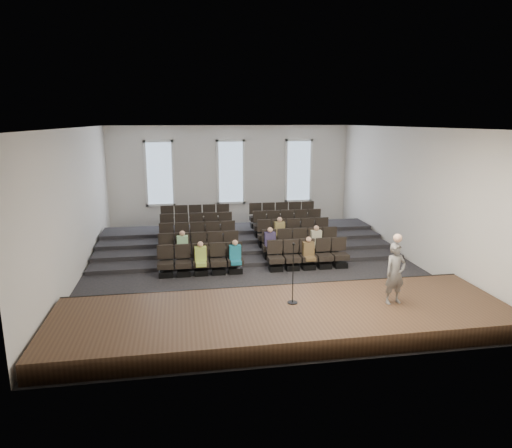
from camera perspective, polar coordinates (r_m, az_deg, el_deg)
The scene contains 14 objects.
ground at distance 16.82m, azimuth -0.38°, elevation -5.32°, with size 14.00×14.00×0.00m, color black.
ceiling at distance 15.98m, azimuth -0.40°, elevation 12.01°, with size 12.00×14.00×0.02m, color white.
wall_back at distance 23.10m, azimuth -3.18°, elevation 6.01°, with size 12.00×0.04×5.00m, color silver.
wall_front at distance 9.52m, azimuth 6.37°, elevation -4.00°, with size 12.00×0.04×5.00m, color silver.
wall_left at distance 16.38m, azimuth -21.68°, elevation 2.29°, with size 0.04×14.00×5.00m, color silver.
wall_right at distance 18.16m, azimuth 18.75°, elevation 3.47°, with size 0.04×14.00×5.00m, color silver.
stage at distance 12.06m, azimuth 3.57°, elevation -11.66°, with size 11.80×3.60×0.50m, color #442D1D.
stage_lip at distance 13.65m, azimuth 1.88°, elevation -8.63°, with size 11.80×0.06×0.52m, color black.
risers at distance 19.77m, azimuth -1.85°, elevation -1.95°, with size 11.80×4.80×0.60m.
seating_rows at distance 18.08m, azimuth -1.16°, elevation -1.77°, with size 6.80×4.70×1.67m.
windows at distance 23.01m, azimuth -3.17°, elevation 6.49°, with size 8.44×0.10×3.24m.
audience at distance 16.76m, azimuth 0.17°, elevation -2.57°, with size 5.45×2.64×1.10m.
speaker at distance 12.56m, azimuth 17.00°, elevation -5.95°, with size 0.60×0.39×1.64m, color #5D5B58.
mic_stand at distance 12.16m, azimuth 4.62°, elevation -7.66°, with size 0.28×0.28×1.66m.
Camera 1 is at (-2.54, -15.77, 5.25)m, focal length 32.00 mm.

